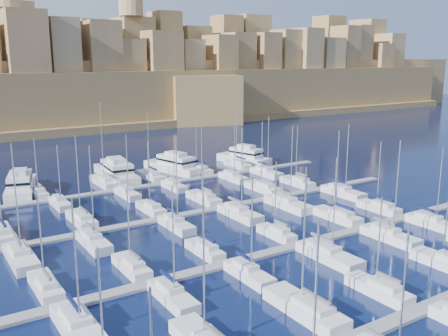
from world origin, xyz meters
TOP-DOWN VIEW (x-y plane):
  - ground at (0.00, 0.00)m, footprint 600.00×600.00m
  - pontoon_near at (0.00, -34.00)m, footprint 84.00×2.00m
  - pontoon_mid_near at (0.00, -12.00)m, footprint 84.00×2.00m
  - pontoon_mid_far at (0.00, 10.00)m, footprint 84.00×2.00m
  - pontoon_far at (0.00, 32.00)m, footprint 84.00×2.00m
  - sailboat_2 at (-12.78, -27.71)m, footprint 3.25×10.85m
  - sailboat_3 at (-2.40, -28.89)m, footprint 2.53×8.44m
  - sailboat_4 at (11.23, -28.46)m, footprint 2.79×9.31m
  - sailboat_12 at (-35.03, -6.88)m, footprint 2.54×8.45m
  - sailboat_13 at (-24.21, -7.01)m, footprint 2.46×8.20m
  - sailboat_14 at (-13.28, -7.24)m, footprint 2.31×7.71m
  - sailboat_15 at (-0.48, -7.37)m, footprint 2.24×7.47m
  - sailboat_16 at (13.60, -6.35)m, footprint 2.86×9.53m
  - sailboat_17 at (23.54, -6.86)m, footprint 2.55×8.51m
  - sailboat_18 at (-34.54, -18.18)m, footprint 3.19×10.62m
  - sailboat_19 at (-23.48, -17.17)m, footprint 2.56×8.55m
  - sailboat_20 at (-12.67, -16.99)m, footprint 2.46×8.20m
  - sailboat_21 at (0.02, -18.09)m, footprint 3.13×10.44m
  - sailboat_22 at (13.21, -17.68)m, footprint 2.88×9.59m
  - sailboat_23 at (24.10, -17.44)m, footprint 2.74×9.12m
  - sailboat_24 at (-36.06, 15.31)m, footprint 2.66×8.85m
  - sailboat_25 at (-23.79, 15.59)m, footprint 2.82×9.41m
  - sailboat_26 at (-11.40, 15.01)m, footprint 2.47×8.22m
  - sailboat_27 at (-0.08, 15.53)m, footprint 2.79×9.28m
  - sailboat_28 at (14.35, 15.68)m, footprint 2.88×9.60m
  - sailboat_29 at (23.52, 15.37)m, footprint 2.69×8.96m
  - sailboat_30 at (-35.71, 4.01)m, footprint 3.07×10.23m
  - sailboat_31 at (-25.46, 4.49)m, footprint 2.77×9.25m
  - sailboat_32 at (-11.63, 4.72)m, footprint 2.63×8.77m
  - sailboat_33 at (0.38, 4.03)m, footprint 3.06×10.19m
  - sailboat_34 at (11.06, 3.73)m, footprint 3.24×10.80m
  - sailboat_35 at (25.73, 4.12)m, footprint 3.00×10.00m
  - sailboat_37 at (-25.89, 36.83)m, footprint 2.36×7.87m
  - sailboat_38 at (-11.62, 38.29)m, footprint 3.25×10.85m
  - sailboat_39 at (-0.98, 37.93)m, footprint 3.03×10.11m
  - sailboat_40 at (11.43, 37.86)m, footprint 2.99×9.96m
  - sailboat_41 at (22.72, 37.32)m, footprint 2.66×8.87m
  - sailboat_43 at (-24.22, 27.15)m, footprint 2.38×7.92m
  - sailboat_44 at (-11.08, 26.90)m, footprint 2.52×8.42m
  - sailboat_45 at (-0.53, 27.10)m, footprint 2.40×8.01m
  - sailboat_46 at (14.27, 26.73)m, footprint 2.63×8.77m
  - sailboat_47 at (23.39, 26.37)m, footprint 2.85×9.49m
  - motor_yacht_a at (-28.33, 41.68)m, footprint 9.38×17.74m
  - motor_yacht_b at (-7.35, 42.57)m, footprint 7.23×19.29m
  - motor_yacht_c at (7.15, 41.73)m, footprint 9.00×17.84m
  - motor_yacht_d at (27.33, 40.81)m, footprint 8.68×15.85m
  - fortified_city at (-0.19, 155.26)m, footprint 460.00×108.95m

SIDE VIEW (x-z plane):
  - ground at x=0.00m, z-range 0.00..0.00m
  - pontoon_near at x=0.00m, z-range 0.00..0.40m
  - pontoon_mid_near at x=0.00m, z-range 0.00..0.40m
  - pontoon_mid_far at x=0.00m, z-range 0.00..0.40m
  - pontoon_far at x=0.00m, z-range 0.00..0.40m
  - sailboat_13 at x=-24.21m, z-range -5.09..6.52m
  - sailboat_37 at x=-25.89m, z-range -5.27..6.70m
  - sailboat_43 at x=-24.22m, z-range -5.31..6.75m
  - sailboat_45 at x=-0.53m, z-range -5.29..6.73m
  - sailboat_15 at x=-0.48m, z-range -5.40..6.84m
  - sailboat_3 at x=-2.40m, z-range -5.35..6.79m
  - sailboat_12 at x=-35.03m, z-range -5.63..7.09m
  - sailboat_26 at x=-11.40m, z-range -5.82..7.28m
  - sailboat_44 at x=-11.08m, z-range -5.79..7.24m
  - sailboat_17 at x=23.54m, z-range -5.81..7.27m
  - sailboat_14 at x=-13.28m, z-range -6.05..7.51m
  - sailboat_20 at x=-12.67m, z-range -6.06..7.53m
  - sailboat_29 at x=23.52m, z-range -5.87..7.34m
  - sailboat_46 at x=14.27m, z-range -6.06..7.54m
  - sailboat_23 at x=24.10m, z-range -6.11..7.60m
  - sailboat_41 at x=22.72m, z-range -6.22..7.70m
  - sailboat_32 at x=-11.63m, z-range -6.29..7.77m
  - sailboat_19 at x=-23.48m, z-range -6.36..7.84m
  - sailboat_24 at x=-36.06m, z-range -6.40..7.89m
  - sailboat_47 at x=23.39m, z-range -6.43..7.93m
  - sailboat_4 at x=11.23m, z-range -6.59..8.10m
  - sailboat_27 at x=-0.08m, z-range -6.66..8.16m
  - sailboat_28 at x=14.35m, z-range -6.62..8.13m
  - sailboat_25 at x=-23.79m, z-range -6.83..8.34m
  - sailboat_31 at x=-25.46m, z-range -6.98..8.49m
  - sailboat_35 at x=25.73m, z-range -6.66..8.18m
  - sailboat_16 at x=13.60m, z-range -7.08..8.60m
  - sailboat_21 at x=0.02m, z-range -6.59..8.11m
  - sailboat_22 at x=13.21m, z-range -7.15..8.67m
  - sailboat_18 at x=-34.54m, z-range -6.60..8.13m
  - sailboat_39 at x=-0.98m, z-range -7.03..8.56m
  - sailboat_40 at x=11.43m, z-range -7.15..8.68m
  - sailboat_33 at x=0.38m, z-range -7.24..8.77m
  - sailboat_34 at x=11.06m, z-range -7.01..8.55m
  - sailboat_30 at x=-35.71m, z-range -7.63..9.18m
  - sailboat_2 at x=-12.78m, z-range -7.53..9.09m
  - sailboat_38 at x=-11.62m, z-range -8.37..9.96m
  - motor_yacht_a at x=-28.33m, z-range -0.90..4.35m
  - motor_yacht_b at x=-7.35m, z-range -0.90..4.35m
  - motor_yacht_c at x=7.15m, z-range -0.90..4.35m
  - motor_yacht_d at x=27.33m, z-range -0.90..4.35m
  - fortified_city at x=-0.19m, z-range -15.02..44.50m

